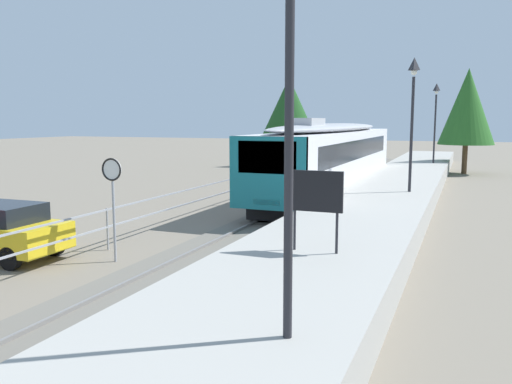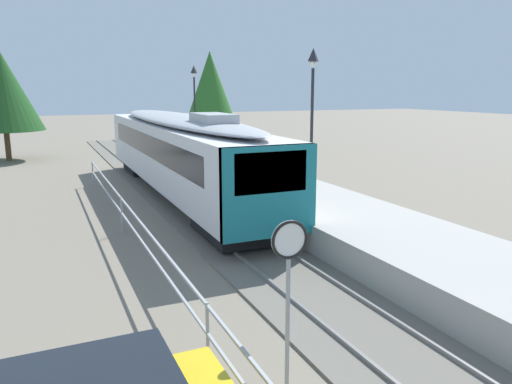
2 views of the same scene
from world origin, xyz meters
name	(u,v)px [view 2 (image 2 of 2)]	position (x,y,z in m)	size (l,w,h in m)	color
ground_plane	(127,225)	(-3.00, 22.00, 0.00)	(160.00, 160.00, 0.00)	slate
track_rails	(208,215)	(0.00, 22.00, 0.03)	(3.20, 60.00, 0.14)	#6B665B
commuter_train	(180,149)	(0.00, 25.74, 2.14)	(2.82, 18.79, 3.74)	silver
station_platform	(284,197)	(3.25, 22.00, 0.45)	(3.90, 60.00, 0.90)	#A8A59E
platform_lamp_mid_platform	(313,91)	(4.25, 21.68, 4.62)	(0.34, 0.34, 5.35)	#232328
platform_lamp_far_end	(194,90)	(4.25, 37.38, 4.62)	(0.34, 0.34, 5.35)	#232328
speed_limit_sign	(289,263)	(-2.31, 10.99, 2.12)	(0.61, 0.10, 2.81)	#9EA0A5
carpark_fence	(207,322)	(-3.30, 12.00, 0.91)	(0.06, 36.06, 1.25)	#9EA0A5
tree_behind_carpark	(210,89)	(6.22, 39.87, 4.73)	(3.83, 3.83, 7.40)	brown
tree_behind_station_far	(2,90)	(-7.53, 41.61, 4.65)	(4.96, 4.96, 7.30)	brown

